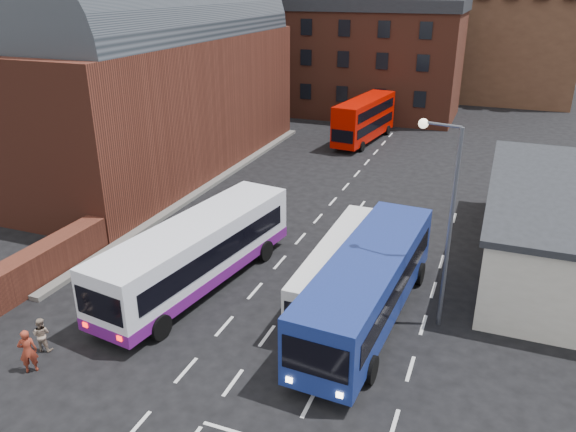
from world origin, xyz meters
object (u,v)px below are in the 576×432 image
(pedestrian_beige, at_px, (41,334))
(pedestrian_red, at_px, (28,351))
(bus_red_double, at_px, (364,119))
(street_lamp, at_px, (445,209))
(bus_white_inbound, at_px, (343,266))
(bus_white_outbound, at_px, (197,249))
(bus_blue, at_px, (368,282))

(pedestrian_beige, bearing_deg, pedestrian_red, 99.23)
(bus_red_double, xyz_separation_m, street_lamp, (10.19, -28.28, 3.22))
(bus_white_inbound, distance_m, pedestrian_beige, 13.15)
(bus_white_inbound, bearing_deg, bus_white_outbound, 13.96)
(bus_blue, bearing_deg, bus_white_inbound, -43.80)
(bus_white_outbound, height_order, pedestrian_red, bus_white_outbound)
(bus_white_outbound, distance_m, bus_blue, 8.36)
(bus_white_outbound, bearing_deg, bus_red_double, 96.74)
(bus_blue, xyz_separation_m, street_lamp, (2.70, 0.94, 3.39))
(street_lamp, xyz_separation_m, pedestrian_red, (-13.78, -8.92, -4.42))
(bus_blue, xyz_separation_m, pedestrian_red, (-11.08, -7.97, -1.03))
(bus_blue, distance_m, bus_red_double, 30.17)
(pedestrian_red, distance_m, pedestrian_beige, 1.34)
(pedestrian_beige, bearing_deg, bus_blue, -164.25)
(bus_blue, height_order, bus_red_double, bus_red_double)
(bus_white_outbound, relative_size, bus_white_inbound, 1.28)
(bus_red_double, xyz_separation_m, pedestrian_red, (-3.58, -37.20, -1.20))
(pedestrian_red, height_order, pedestrian_beige, pedestrian_red)
(bus_blue, xyz_separation_m, pedestrian_beige, (-11.61, -6.76, -1.21))
(bus_red_double, xyz_separation_m, pedestrian_beige, (-4.12, -35.98, -1.38))
(street_lamp, bearing_deg, pedestrian_beige, -151.71)
(bus_white_outbound, distance_m, pedestrian_red, 8.60)
(bus_white_outbound, xyz_separation_m, bus_white_inbound, (6.75, 1.63, -0.40))
(bus_white_outbound, height_order, bus_blue, bus_white_outbound)
(bus_red_double, height_order, pedestrian_beige, bus_red_double)
(pedestrian_red, bearing_deg, bus_blue, 175.98)
(bus_blue, relative_size, pedestrian_red, 6.69)
(bus_red_double, height_order, street_lamp, street_lamp)
(bus_white_outbound, xyz_separation_m, pedestrian_red, (-2.71, -8.09, -1.06))
(bus_blue, relative_size, bus_red_double, 1.20)
(bus_white_inbound, xyz_separation_m, bus_blue, (1.61, -1.75, 0.37))
(bus_white_inbound, xyz_separation_m, pedestrian_red, (-9.47, -9.72, -0.66))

